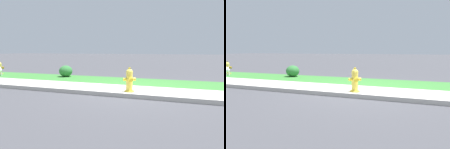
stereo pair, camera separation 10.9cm
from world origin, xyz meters
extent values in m
plane|color=#424247|center=(0.00, 0.00, 0.00)|extent=(120.00, 120.00, 0.00)
cube|color=#BCB7AD|center=(0.00, 0.00, 0.01)|extent=(18.00, 1.85, 0.01)
cube|color=#387A33|center=(0.00, 1.94, 0.00)|extent=(18.00, 2.04, 0.01)
cube|color=#BCB7AD|center=(0.00, -1.00, 0.06)|extent=(18.00, 0.16, 0.12)
cylinder|color=gold|center=(-7.74, 2.02, 0.03)|extent=(0.33, 0.33, 0.05)
cylinder|color=gold|center=(-7.74, 2.02, 0.28)|extent=(0.21, 0.21, 0.46)
cylinder|color=olive|center=(-7.83, 2.15, 0.34)|extent=(0.13, 0.13, 0.09)
cylinder|color=olive|center=(-7.61, 2.12, 0.34)|extent=(0.15, 0.16, 0.12)
cylinder|color=yellow|center=(-0.06, -0.27, 0.03)|extent=(0.30, 0.30, 0.05)
cylinder|color=yellow|center=(-0.06, -0.27, 0.32)|extent=(0.19, 0.19, 0.55)
sphere|color=yellow|center=(-0.06, -0.27, 0.60)|extent=(0.20, 0.20, 0.20)
cube|color=yellow|center=(-0.06, -0.27, 0.71)|extent=(0.08, 0.08, 0.06)
cylinder|color=yellow|center=(0.07, -0.20, 0.39)|extent=(0.12, 0.12, 0.09)
cylinder|color=yellow|center=(-0.18, -0.34, 0.39)|extent=(0.12, 0.12, 0.09)
cylinder|color=yellow|center=(0.02, -0.40, 0.39)|extent=(0.15, 0.15, 0.12)
ellipsoid|color=white|center=(-7.26, 1.60, 0.26)|extent=(0.43, 0.41, 0.21)
sphere|color=white|center=(-7.44, 1.76, 0.30)|extent=(0.17, 0.17, 0.17)
sphere|color=black|center=(-7.50, 1.81, 0.29)|extent=(0.03, 0.03, 0.03)
cone|color=white|center=(-7.42, 1.80, 0.40)|extent=(0.08, 0.08, 0.07)
cylinder|color=white|center=(-7.32, 1.72, 0.08)|extent=(0.06, 0.06, 0.16)
cylinder|color=white|center=(-7.13, 1.56, 0.08)|extent=(0.06, 0.06, 0.16)
cylinder|color=white|center=(-7.09, 1.46, 0.32)|extent=(0.05, 0.05, 0.11)
ellipsoid|color=#337538|center=(-3.94, 2.34, 0.26)|extent=(0.62, 0.62, 0.53)
camera|label=1|loc=(1.74, -6.46, 1.26)|focal=35.00mm
camera|label=2|loc=(1.84, -6.42, 1.26)|focal=35.00mm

